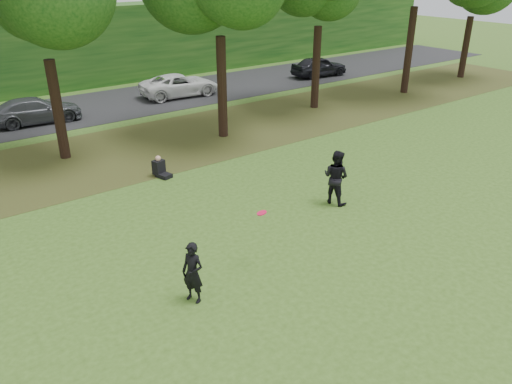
# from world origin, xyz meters

# --- Properties ---
(ground) EXTENTS (120.00, 120.00, 0.00)m
(ground) POSITION_xyz_m (0.00, 0.00, 0.00)
(ground) COLOR #345019
(ground) RESTS_ON ground
(leaf_litter) EXTENTS (60.00, 7.00, 0.01)m
(leaf_litter) POSITION_xyz_m (0.00, 13.00, 0.01)
(leaf_litter) COLOR #3D2F15
(leaf_litter) RESTS_ON ground
(street) EXTENTS (70.00, 7.00, 0.02)m
(street) POSITION_xyz_m (0.00, 21.00, 0.01)
(street) COLOR black
(street) RESTS_ON ground
(far_hedge) EXTENTS (70.00, 3.00, 5.00)m
(far_hedge) POSITION_xyz_m (0.00, 27.00, 2.50)
(far_hedge) COLOR #134313
(far_hedge) RESTS_ON ground
(player_left) EXTENTS (0.59, 0.69, 1.60)m
(player_left) POSITION_xyz_m (-3.57, 2.04, 0.80)
(player_left) COLOR black
(player_left) RESTS_ON ground
(player_right) EXTENTS (0.93, 1.08, 1.91)m
(player_right) POSITION_xyz_m (3.12, 3.92, 0.95)
(player_right) COLOR black
(player_right) RESTS_ON ground
(parked_cars) EXTENTS (37.42, 3.22, 1.53)m
(parked_cars) POSITION_xyz_m (-1.11, 19.89, 0.71)
(parked_cars) COLOR black
(parked_cars) RESTS_ON street
(frisbee) EXTENTS (0.31, 0.32, 0.13)m
(frisbee) POSITION_xyz_m (-1.26, 2.34, 1.59)
(frisbee) COLOR #F2144A
(frisbee) RESTS_ON ground
(seated_person) EXTENTS (0.59, 0.81, 0.83)m
(seated_person) POSITION_xyz_m (-0.67, 9.62, 0.31)
(seated_person) COLOR black
(seated_person) RESTS_ON ground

